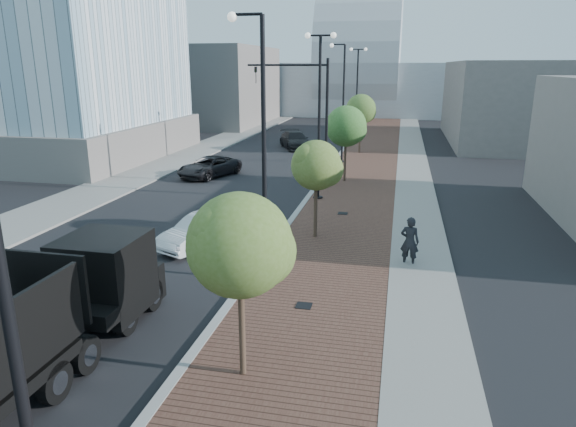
% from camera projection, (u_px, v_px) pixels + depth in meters
% --- Properties ---
extents(sidewalk, '(7.00, 140.00, 0.12)m').
position_uv_depth(sidewalk, '(381.00, 152.00, 46.28)').
color(sidewalk, '#4C2D23').
rests_on(sidewalk, ground).
extents(concrete_strip, '(2.40, 140.00, 0.13)m').
position_uv_depth(concrete_strip, '(412.00, 153.00, 45.73)').
color(concrete_strip, slate).
rests_on(concrete_strip, ground).
extents(curb, '(0.30, 140.00, 0.14)m').
position_uv_depth(curb, '(343.00, 151.00, 47.00)').
color(curb, gray).
rests_on(curb, ground).
extents(west_sidewalk, '(4.00, 140.00, 0.12)m').
position_uv_depth(west_sidewalk, '(209.00, 146.00, 49.67)').
color(west_sidewalk, slate).
rests_on(west_sidewalk, ground).
extents(dump_truck, '(2.42, 13.33, 3.12)m').
position_uv_depth(dump_truck, '(29.00, 336.00, 12.27)').
color(dump_truck, black).
rests_on(dump_truck, ground).
extents(white_sedan, '(2.99, 4.46, 1.39)m').
position_uv_depth(white_sedan, '(202.00, 231.00, 22.09)').
color(white_sedan, silver).
rests_on(white_sedan, ground).
extents(dark_car_mid, '(3.96, 5.52, 1.40)m').
position_uv_depth(dark_car_mid, '(209.00, 167.00, 36.18)').
color(dark_car_mid, black).
rests_on(dark_car_mid, ground).
extents(dark_car_far, '(4.30, 5.87, 1.58)m').
position_uv_depth(dark_car_far, '(295.00, 140.00, 48.55)').
color(dark_car_far, black).
rests_on(dark_car_far, ground).
extents(pedestrian, '(0.79, 0.59, 1.98)m').
position_uv_depth(pedestrian, '(410.00, 242.00, 19.84)').
color(pedestrian, black).
rests_on(pedestrian, ground).
extents(streetlight_0, '(1.72, 0.56, 9.28)m').
position_uv_depth(streetlight_0, '(6.00, 301.00, 6.14)').
color(streetlight_0, black).
rests_on(streetlight_0, ground).
extents(streetlight_1, '(1.44, 0.56, 9.21)m').
position_uv_depth(streetlight_1, '(261.00, 163.00, 17.56)').
color(streetlight_1, black).
rests_on(streetlight_1, ground).
extents(streetlight_2, '(1.72, 0.56, 9.28)m').
position_uv_depth(streetlight_2, '(319.00, 117.00, 28.66)').
color(streetlight_2, black).
rests_on(streetlight_2, ground).
extents(streetlight_3, '(1.44, 0.56, 9.21)m').
position_uv_depth(streetlight_3, '(342.00, 109.00, 40.08)').
color(streetlight_3, black).
rests_on(streetlight_3, ground).
extents(streetlight_4, '(1.72, 0.56, 9.28)m').
position_uv_depth(streetlight_4, '(357.00, 94.00, 51.19)').
color(streetlight_4, black).
rests_on(streetlight_4, ground).
extents(traffic_mast, '(5.09, 0.20, 8.00)m').
position_uv_depth(traffic_mast, '(312.00, 109.00, 31.62)').
color(traffic_mast, black).
rests_on(traffic_mast, ground).
extents(tree_0, '(2.53, 2.51, 4.77)m').
position_uv_depth(tree_0, '(242.00, 245.00, 11.94)').
color(tree_0, '#382619').
rests_on(tree_0, ground).
extents(tree_1, '(2.27, 2.20, 4.48)m').
position_uv_depth(tree_1, '(317.00, 166.00, 22.30)').
color(tree_1, '#382619').
rests_on(tree_1, ground).
extents(tree_2, '(2.68, 2.68, 5.10)m').
position_uv_depth(tree_2, '(347.00, 126.00, 33.46)').
color(tree_2, '#382619').
rests_on(tree_2, ground).
extents(tree_3, '(2.62, 2.61, 5.22)m').
position_uv_depth(tree_3, '(361.00, 109.00, 44.68)').
color(tree_3, '#382619').
rests_on(tree_3, ground).
extents(tower_podium, '(19.00, 19.00, 3.00)m').
position_uv_depth(tower_podium, '(54.00, 139.00, 44.03)').
color(tower_podium, '#69625E').
rests_on(tower_podium, ground).
extents(convention_center, '(50.00, 30.00, 50.00)m').
position_uv_depth(convention_center, '(362.00, 75.00, 88.01)').
color(convention_center, '#A1A7AB').
rests_on(convention_center, ground).
extents(commercial_block_nw, '(14.00, 20.00, 10.00)m').
position_uv_depth(commercial_block_nw, '(212.00, 86.00, 68.52)').
color(commercial_block_nw, slate).
rests_on(commercial_block_nw, ground).
extents(commercial_block_ne, '(12.00, 22.00, 8.00)m').
position_uv_depth(commercial_block_ne, '(512.00, 102.00, 52.01)').
color(commercial_block_ne, '#625C59').
rests_on(commercial_block_ne, ground).
extents(utility_cover_1, '(0.50, 0.50, 0.02)m').
position_uv_depth(utility_cover_1, '(304.00, 306.00, 16.45)').
color(utility_cover_1, black).
rests_on(utility_cover_1, sidewalk).
extents(utility_cover_2, '(0.50, 0.50, 0.02)m').
position_uv_depth(utility_cover_2, '(343.00, 213.00, 26.78)').
color(utility_cover_2, black).
rests_on(utility_cover_2, sidewalk).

